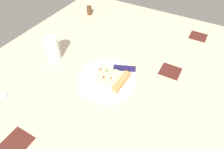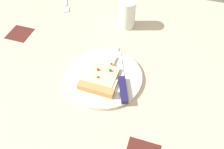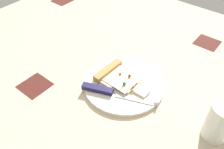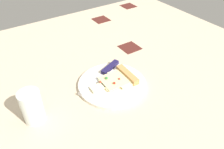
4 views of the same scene
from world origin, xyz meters
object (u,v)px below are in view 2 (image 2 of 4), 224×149
Objects in this scene: drinking_glass at (127,14)px; fork at (66,3)px; pizza_slice at (101,80)px; knife at (122,79)px; plate at (104,77)px.

fork is (-7.02, -31.42, -5.35)cm from drinking_glass.
drinking_glass reaches higher than fork.
knife is (-2.56, 6.47, -0.18)cm from pizza_slice.
drinking_glass is at bearing 139.81° from fork.
drinking_glass is (-30.14, -6.45, 3.92)cm from knife.
pizza_slice is 0.76× the size of knife.
plate is 1.49× the size of pizza_slice.
plate reaches higher than fork.
drinking_glass is 0.80× the size of fork.
knife is (0.05, 6.40, 1.22)cm from plate.
plate is 6.51cm from knife.
fork is at bearing 130.09° from pizza_slice.
fork is at bearing -139.71° from plate.
knife is 31.07cm from drinking_glass.
plate is 2.29× the size of drinking_glass.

